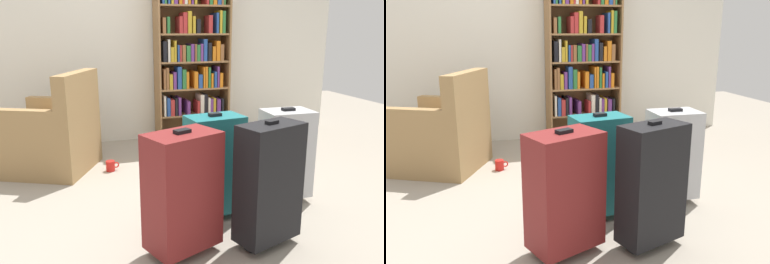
% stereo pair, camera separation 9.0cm
% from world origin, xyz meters
% --- Properties ---
extents(ground_plane, '(8.95, 8.95, 0.00)m').
position_xyz_m(ground_plane, '(0.00, 0.00, 0.00)').
color(ground_plane, '#9E9384').
extents(back_wall, '(5.12, 0.10, 2.60)m').
position_xyz_m(back_wall, '(0.00, 1.99, 1.30)').
color(back_wall, silver).
rests_on(back_wall, ground).
extents(bookshelf, '(0.82, 0.31, 1.78)m').
position_xyz_m(bookshelf, '(0.70, 1.77, 0.96)').
color(bookshelf, olive).
rests_on(bookshelf, ground).
extents(armchair, '(0.93, 0.93, 0.90)m').
position_xyz_m(armchair, '(-0.79, 1.12, 0.32)').
color(armchair, '#9E7A4C').
rests_on(armchair, ground).
extents(mug, '(0.12, 0.08, 0.10)m').
position_xyz_m(mug, '(-0.31, 0.94, 0.05)').
color(mug, red).
rests_on(mug, ground).
extents(storage_box, '(0.43, 0.26, 0.22)m').
position_xyz_m(storage_box, '(0.72, 1.36, 0.12)').
color(storage_box, black).
rests_on(storage_box, ground).
extents(suitcase_teal, '(0.39, 0.27, 0.73)m').
position_xyz_m(suitcase_teal, '(0.28, -0.18, 0.38)').
color(suitcase_teal, '#19666B').
rests_on(suitcase_teal, ground).
extents(suitcase_silver, '(0.36, 0.26, 0.71)m').
position_xyz_m(suitcase_silver, '(0.88, -0.07, 0.37)').
color(suitcase_silver, '#B7BABF').
rests_on(suitcase_silver, ground).
extents(suitcase_black, '(0.43, 0.32, 0.77)m').
position_xyz_m(suitcase_black, '(0.45, -0.63, 0.40)').
color(suitcase_black, black).
rests_on(suitcase_black, ground).
extents(suitcase_dark_red, '(0.47, 0.38, 0.74)m').
position_xyz_m(suitcase_dark_red, '(-0.05, -0.56, 0.38)').
color(suitcase_dark_red, maroon).
rests_on(suitcase_dark_red, ground).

